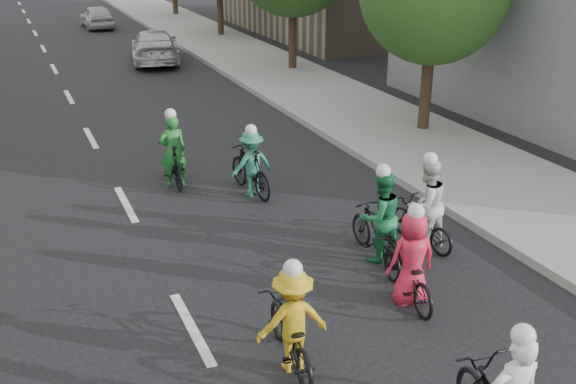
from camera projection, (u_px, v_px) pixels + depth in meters
ground at (192, 328)px, 9.60m from camera, size 120.00×120.00×0.00m
sidewalk_right at (341, 105)px, 20.99m from camera, size 4.00×80.00×0.15m
curb_right at (287, 111)px, 20.25m from camera, size 0.18×80.00×0.18m
cyclist_0 at (424, 213)px, 11.79m from camera, size 0.91×1.68×1.87m
cyclist_1 at (379, 223)px, 11.33m from camera, size 0.83×1.64×1.83m
cyclist_2 at (409, 268)px, 10.09m from camera, size 0.85×1.81×1.72m
cyclist_4 at (173, 159)px, 14.60m from camera, size 0.63×1.70×1.82m
cyclist_5 at (291, 328)px, 8.57m from camera, size 1.03×1.82×1.66m
cyclist_6 at (251, 167)px, 14.09m from camera, size 1.01×1.86×1.63m
follow_car_lead at (155, 46)px, 27.43m from camera, size 2.78×4.98×1.36m
follow_car_trail at (97, 17)px, 36.29m from camera, size 1.58×3.75×1.27m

